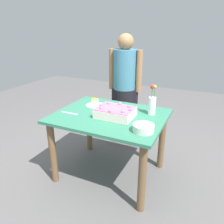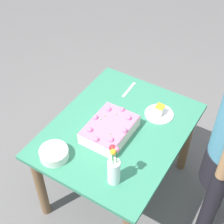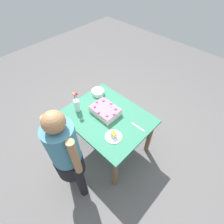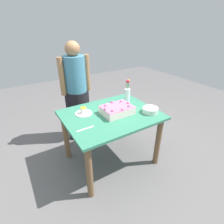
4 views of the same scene
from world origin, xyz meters
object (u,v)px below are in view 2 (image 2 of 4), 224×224
object	(u,v)px
sheet_cake	(110,129)
fruit_bowl	(54,154)
cake_knife	(129,90)
serving_plate_with_slice	(159,112)
flower_vase	(114,169)

from	to	relation	value
sheet_cake	fruit_bowl	xyz separation A→B (m)	(0.35, -0.20, -0.02)
sheet_cake	cake_knife	bearing A→B (deg)	-165.97
fruit_bowl	serving_plate_with_slice	bearing A→B (deg)	150.32
cake_knife	fruit_bowl	xyz separation A→B (m)	(0.82, -0.08, 0.03)
serving_plate_with_slice	fruit_bowl	size ratio (longest dim) A/B	1.11
cake_knife	fruit_bowl	world-z (taller)	fruit_bowl
flower_vase	fruit_bowl	bearing A→B (deg)	-83.84
serving_plate_with_slice	flower_vase	xyz separation A→B (m)	(0.66, 0.02, 0.09)
serving_plate_with_slice	flower_vase	bearing A→B (deg)	1.57
serving_plate_with_slice	fruit_bowl	world-z (taller)	serving_plate_with_slice
serving_plate_with_slice	flower_vase	size ratio (longest dim) A/B	0.66
fruit_bowl	sheet_cake	bearing A→B (deg)	150.96
sheet_cake	serving_plate_with_slice	xyz separation A→B (m)	(-0.35, 0.20, -0.03)
cake_knife	flower_vase	distance (m)	0.86
serving_plate_with_slice	fruit_bowl	bearing A→B (deg)	-29.68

